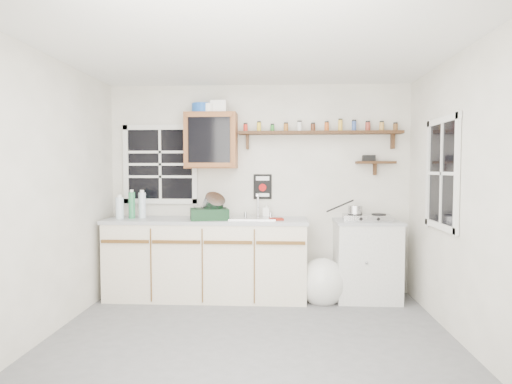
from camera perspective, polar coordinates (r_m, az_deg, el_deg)
room at (r=3.58m, az=-0.84°, el=-0.77°), size 3.64×3.24×2.54m
main_cabinet at (r=5.04m, az=-6.56°, el=-8.74°), size 2.31×0.63×0.92m
right_cabinet at (r=5.10m, az=14.52°, el=-8.74°), size 0.73×0.57×0.91m
sink at (r=4.91m, az=-0.39°, el=-3.48°), size 0.52×0.44×0.29m
upper_cabinet at (r=5.08m, az=-5.99°, el=6.81°), size 0.60×0.32×0.65m
upper_cabinet_clutter at (r=5.13m, az=-6.37°, el=11.09°), size 0.41×0.24×0.14m
spice_shelf at (r=5.12m, az=8.62°, el=7.93°), size 1.91×0.18×0.35m
secondary_shelf at (r=5.21m, az=15.40°, el=3.89°), size 0.45×0.16×0.24m
warning_sign at (r=5.16m, az=0.89°, el=0.72°), size 0.22×0.02×0.30m
window_back at (r=5.35m, az=-12.64°, el=3.62°), size 0.93×0.03×0.98m
window_right at (r=4.40m, az=23.58°, el=2.28°), size 0.03×0.78×1.08m
water_bottles at (r=5.17m, az=-16.30°, el=-1.78°), size 0.32×0.19×0.33m
dish_rack at (r=4.87m, az=-6.07°, el=-2.49°), size 0.48×0.41×0.32m
soap_bottle at (r=5.07m, az=1.40°, el=-2.44°), size 0.09×0.09×0.17m
rag at (r=4.81m, az=2.70°, el=-3.63°), size 0.17×0.16×0.02m
hotplate at (r=5.01m, az=14.57°, el=-3.29°), size 0.55×0.32×0.08m
saucepan at (r=4.97m, az=13.00°, el=-2.35°), size 0.39×0.22×0.17m
trash_bag at (r=4.94m, az=8.85°, el=-11.78°), size 0.47×0.42×0.54m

